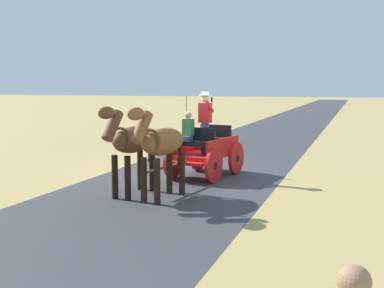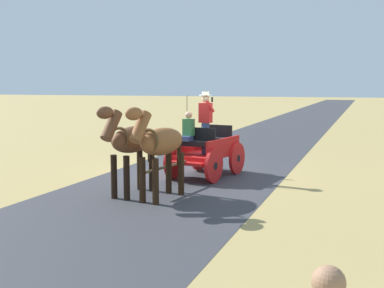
% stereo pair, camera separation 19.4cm
% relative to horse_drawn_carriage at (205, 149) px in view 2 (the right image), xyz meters
% --- Properties ---
extents(ground_plane, '(200.00, 200.00, 0.00)m').
position_rel_horse_drawn_carriage_xyz_m(ground_plane, '(0.37, -0.46, -0.82)').
color(ground_plane, tan).
extents(road_surface, '(5.27, 160.00, 0.01)m').
position_rel_horse_drawn_carriage_xyz_m(road_surface, '(0.37, -0.46, -0.81)').
color(road_surface, '#38383D').
rests_on(road_surface, ground).
extents(horse_drawn_carriage, '(1.78, 4.51, 2.50)m').
position_rel_horse_drawn_carriage_xyz_m(horse_drawn_carriage, '(0.00, 0.00, 0.00)').
color(horse_drawn_carriage, red).
rests_on(horse_drawn_carriage, ground).
extents(horse_near_side, '(0.82, 2.15, 2.21)m').
position_rel_horse_drawn_carriage_xyz_m(horse_near_side, '(0.07, 3.06, 0.51)').
color(horse_near_side, brown).
rests_on(horse_near_side, ground).
extents(horse_off_side, '(0.75, 2.15, 2.21)m').
position_rel_horse_drawn_carriage_xyz_m(horse_off_side, '(0.90, 2.92, 0.51)').
color(horse_off_side, brown).
rests_on(horse_off_side, ground).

